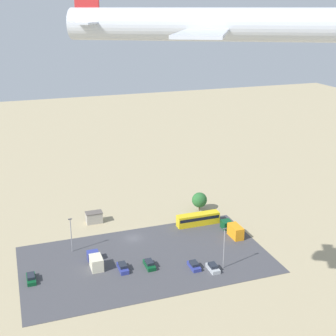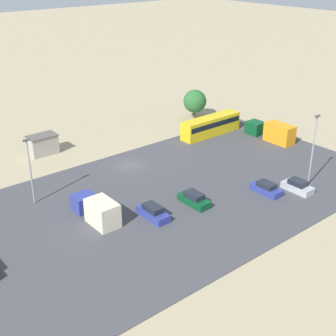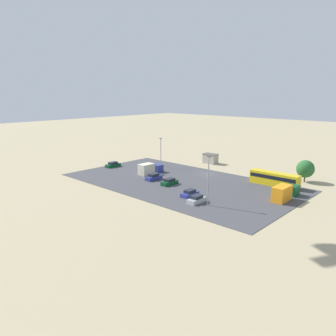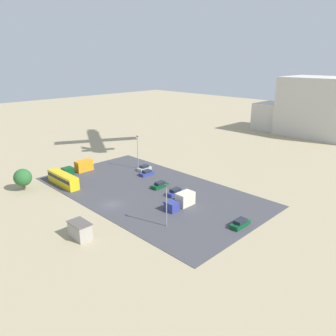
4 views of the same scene
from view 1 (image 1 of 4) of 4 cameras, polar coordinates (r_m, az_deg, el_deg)
ground_plane at (r=120.03m, az=-4.23°, el=-8.54°), size 400.00×400.00×0.00m
parking_lot_surface at (r=110.60m, az=-2.68°, el=-11.06°), size 56.84×31.76×0.08m
shed_building at (r=128.76m, az=-9.00°, el=-5.96°), size 4.52×2.84×3.07m
bus at (r=126.12m, az=3.68°, el=-6.19°), size 11.66×2.60×3.15m
parked_car_0 at (r=106.54m, az=-5.54°, el=-11.97°), size 1.81×4.50×1.61m
parked_car_1 at (r=107.35m, az=-2.29°, el=-11.65°), size 1.83×4.44×1.54m
parked_car_2 at (r=107.02m, az=3.19°, el=-11.79°), size 1.88×4.19×1.46m
parked_car_3 at (r=106.50m, az=5.50°, el=-12.00°), size 1.89×4.13×1.54m
parked_car_4 at (r=106.53m, az=-16.35°, el=-12.77°), size 1.84×4.59×1.49m
parked_truck_0 at (r=108.44m, az=-8.84°, el=-11.12°), size 2.59×7.39×2.92m
parked_truck_1 at (r=121.89m, az=7.92°, el=-7.43°), size 2.43×8.96×3.11m
tree_near_shed at (r=134.00m, az=3.86°, el=-3.91°), size 4.33×4.33×5.47m
light_pole_lot_centre at (r=113.82m, az=-11.73°, el=-7.83°), size 0.90×0.28×8.58m
light_pole_lot_edge at (r=105.28m, az=6.85°, el=-9.49°), size 0.90×0.28×9.84m
airplane at (r=59.98m, az=6.52°, el=16.96°), size 36.15×30.23×9.27m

